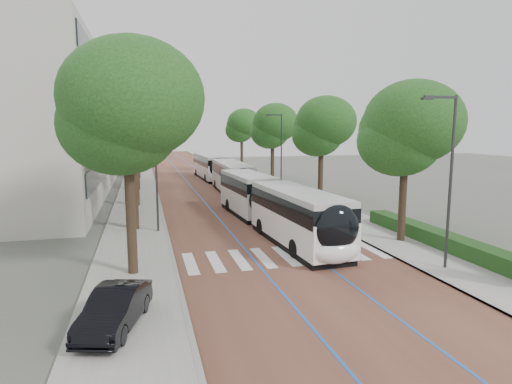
# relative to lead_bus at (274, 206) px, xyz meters

# --- Properties ---
(ground) EXTENTS (160.00, 160.00, 0.00)m
(ground) POSITION_rel_lead_bus_xyz_m (-1.29, -6.73, -1.63)
(ground) COLOR #51544C
(ground) RESTS_ON ground
(road) EXTENTS (11.00, 140.00, 0.02)m
(road) POSITION_rel_lead_bus_xyz_m (-1.29, 33.27, -1.62)
(road) COLOR brown
(road) RESTS_ON ground
(sidewalk_left) EXTENTS (4.00, 140.00, 0.12)m
(sidewalk_left) POSITION_rel_lead_bus_xyz_m (-8.79, 33.27, -1.57)
(sidewalk_left) COLOR gray
(sidewalk_left) RESTS_ON ground
(sidewalk_right) EXTENTS (4.00, 140.00, 0.12)m
(sidewalk_right) POSITION_rel_lead_bus_xyz_m (6.21, 33.27, -1.57)
(sidewalk_right) COLOR gray
(sidewalk_right) RESTS_ON ground
(kerb_left) EXTENTS (0.20, 140.00, 0.14)m
(kerb_left) POSITION_rel_lead_bus_xyz_m (-6.89, 33.27, -1.57)
(kerb_left) COLOR gray
(kerb_left) RESTS_ON ground
(kerb_right) EXTENTS (0.20, 140.00, 0.14)m
(kerb_right) POSITION_rel_lead_bus_xyz_m (4.31, 33.27, -1.57)
(kerb_right) COLOR gray
(kerb_right) RESTS_ON ground
(zebra_crossing) EXTENTS (10.55, 3.60, 0.01)m
(zebra_crossing) POSITION_rel_lead_bus_xyz_m (-1.09, -5.73, -1.60)
(zebra_crossing) COLOR silver
(zebra_crossing) RESTS_ON ground
(lane_line_left) EXTENTS (0.12, 126.00, 0.01)m
(lane_line_left) POSITION_rel_lead_bus_xyz_m (-2.89, 33.27, -1.60)
(lane_line_left) COLOR #2357AF
(lane_line_left) RESTS_ON road
(lane_line_right) EXTENTS (0.12, 126.00, 0.01)m
(lane_line_right) POSITION_rel_lead_bus_xyz_m (0.31, 33.27, -1.60)
(lane_line_right) COLOR #2357AF
(lane_line_right) RESTS_ON road
(office_building) EXTENTS (18.11, 40.00, 14.00)m
(office_building) POSITION_rel_lead_bus_xyz_m (-20.76, 21.27, 5.37)
(office_building) COLOR #A5A299
(office_building) RESTS_ON ground
(hedge) EXTENTS (1.20, 14.00, 0.80)m
(hedge) POSITION_rel_lead_bus_xyz_m (7.81, -6.73, -1.11)
(hedge) COLOR #184116
(hedge) RESTS_ON sidewalk_right
(streetlight_near) EXTENTS (1.82, 0.20, 8.00)m
(streetlight_near) POSITION_rel_lead_bus_xyz_m (5.33, -9.73, 3.19)
(streetlight_near) COLOR #313134
(streetlight_near) RESTS_ON sidewalk_right
(streetlight_far) EXTENTS (1.82, 0.20, 8.00)m
(streetlight_far) POSITION_rel_lead_bus_xyz_m (5.33, 15.27, 3.19)
(streetlight_far) COLOR #313134
(streetlight_far) RESTS_ON sidewalk_right
(lamp_post_left) EXTENTS (0.14, 0.14, 8.00)m
(lamp_post_left) POSITION_rel_lead_bus_xyz_m (-7.39, 1.27, 2.49)
(lamp_post_left) COLOR #313134
(lamp_post_left) RESTS_ON sidewalk_left
(trees_left) EXTENTS (6.34, 61.05, 10.11)m
(trees_left) POSITION_rel_lead_bus_xyz_m (-8.79, 18.91, 5.53)
(trees_left) COLOR black
(trees_left) RESTS_ON ground
(trees_right) EXTENTS (5.60, 47.33, 9.08)m
(trees_right) POSITION_rel_lead_bus_xyz_m (6.41, 13.87, 5.00)
(trees_right) COLOR black
(trees_right) RESTS_ON ground
(lead_bus) EXTENTS (3.64, 18.52, 3.20)m
(lead_bus) POSITION_rel_lead_bus_xyz_m (0.00, 0.00, 0.00)
(lead_bus) COLOR black
(lead_bus) RESTS_ON ground
(bus_queued_0) EXTENTS (2.84, 12.46, 3.20)m
(bus_queued_0) POSITION_rel_lead_bus_xyz_m (0.63, 16.27, -0.00)
(bus_queued_0) COLOR white
(bus_queued_0) RESTS_ON ground
(bus_queued_1) EXTENTS (2.93, 12.47, 3.20)m
(bus_queued_1) POSITION_rel_lead_bus_xyz_m (0.41, 29.98, -0.00)
(bus_queued_1) COLOR white
(bus_queued_1) RESTS_ON ground
(parked_car) EXTENTS (2.50, 4.27, 1.33)m
(parked_car) POSITION_rel_lead_bus_xyz_m (-9.24, -12.26, -0.84)
(parked_car) COLOR black
(parked_car) RESTS_ON sidewalk_left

